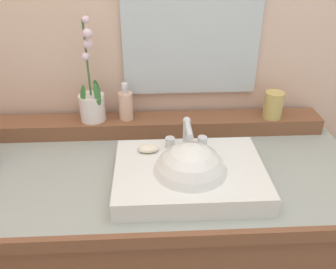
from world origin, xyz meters
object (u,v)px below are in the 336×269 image
at_px(sink_basin, 190,177).
at_px(soap_dispenser, 126,105).
at_px(potted_plant, 92,99).
at_px(tumbler_cup, 273,105).
at_px(soap_bar, 148,149).

relative_size(sink_basin, soap_dispenser, 3.20).
bearing_deg(potted_plant, tumbler_cup, -1.33).
height_order(soap_dispenser, tumbler_cup, soap_dispenser).
distance_m(soap_dispenser, tumbler_cup, 0.57).
bearing_deg(soap_bar, sink_basin, -38.86).
bearing_deg(soap_bar, potted_plant, 130.46).
distance_m(sink_basin, soap_dispenser, 0.42).
height_order(soap_bar, tumbler_cup, tumbler_cup).
relative_size(sink_basin, soap_bar, 6.71).
distance_m(potted_plant, tumbler_cup, 0.70).
bearing_deg(soap_bar, tumbler_cup, 25.28).
xyz_separation_m(sink_basin, potted_plant, (-0.34, 0.35, 0.12)).
height_order(potted_plant, tumbler_cup, potted_plant).
bearing_deg(tumbler_cup, soap_dispenser, 178.08).
bearing_deg(sink_basin, tumbler_cup, 42.96).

